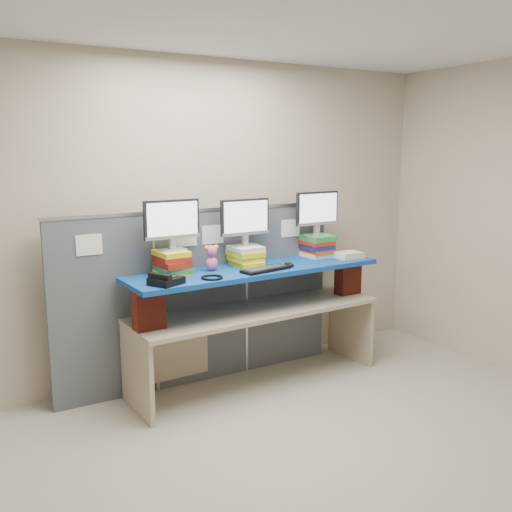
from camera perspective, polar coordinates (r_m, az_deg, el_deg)
room at (r=3.35m, az=7.33°, el=-0.12°), size 5.00×4.00×2.80m
cubicle_partition at (r=4.98m, az=-5.45°, el=-3.93°), size 2.60×0.06×1.53m
desk at (r=4.96m, az=0.00°, el=-6.73°), size 2.25×0.74×0.68m
brick_pier_left at (r=4.39m, az=-10.69°, el=-5.23°), size 0.24×0.14×0.31m
brick_pier_right at (r=5.43m, az=9.18°, el=-2.12°), size 0.24×0.14×0.31m
blue_board at (r=4.84m, az=0.00°, el=-1.40°), size 2.28×0.66×0.04m
book_stack_left at (r=4.58m, az=-8.38°, el=-0.68°), size 0.26×0.31×0.20m
book_stack_center at (r=4.90m, az=-1.03°, el=0.03°), size 0.25×0.30×0.17m
book_stack_right at (r=5.34m, az=6.06°, el=1.07°), size 0.26×0.30×0.20m
monitor_left at (r=4.53m, az=-8.41°, el=3.39°), size 0.46×0.14×0.40m
monitor_center at (r=4.85m, az=-1.11°, el=3.68°), size 0.46×0.14×0.40m
monitor_right at (r=5.29m, az=6.14°, el=4.54°), size 0.46×0.14×0.40m
keyboard at (r=4.70m, az=0.96°, el=-1.33°), size 0.46×0.23×0.03m
mouse at (r=4.88m, az=3.34°, el=-0.85°), size 0.08×0.12×0.04m
desk_phone at (r=4.28m, az=-9.05°, el=-2.39°), size 0.28×0.27×0.09m
headset at (r=4.44m, az=-4.42°, el=-2.14°), size 0.20×0.20×0.02m
plush_toy at (r=4.71m, az=-4.48°, el=-0.16°), size 0.13×0.09×0.22m
binder_stack at (r=5.32m, az=9.25°, el=0.09°), size 0.24×0.19×0.06m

